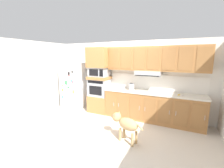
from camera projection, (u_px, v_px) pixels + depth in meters
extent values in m
plane|color=beige|center=(114.00, 124.00, 4.50)|extent=(9.60, 9.60, 0.00)
cube|color=silver|center=(128.00, 78.00, 5.26)|extent=(6.20, 0.12, 2.50)
cube|color=silver|center=(45.00, 77.00, 5.47)|extent=(0.12, 7.10, 2.50)
cube|color=white|center=(73.00, 86.00, 5.83)|extent=(0.76, 0.70, 1.76)
cylinder|color=silver|center=(74.00, 85.00, 5.34)|extent=(0.02, 0.02, 1.10)
cube|color=green|center=(68.00, 87.00, 5.49)|extent=(0.08, 0.01, 0.07)
cube|color=black|center=(72.00, 72.00, 5.29)|extent=(0.07, 0.01, 0.08)
cube|color=green|center=(66.00, 83.00, 5.50)|extent=(0.11, 0.01, 0.15)
cube|color=red|center=(69.00, 74.00, 5.37)|extent=(0.07, 0.01, 0.14)
cube|color=gold|center=(73.00, 92.00, 5.42)|extent=(0.06, 0.01, 0.13)
cube|color=#337FDB|center=(63.00, 97.00, 5.69)|extent=(0.06, 0.01, 0.11)
cube|color=red|center=(73.00, 82.00, 5.35)|extent=(0.05, 0.01, 0.12)
cube|color=orange|center=(63.00, 86.00, 5.59)|extent=(0.05, 0.01, 0.07)
cube|color=white|center=(67.00, 96.00, 5.59)|extent=(0.07, 0.01, 0.11)
cube|color=white|center=(69.00, 73.00, 5.37)|extent=(0.10, 0.01, 0.15)
cube|color=gold|center=(63.00, 90.00, 5.63)|extent=(0.08, 0.01, 0.09)
cube|color=#337FDB|center=(71.00, 81.00, 5.38)|extent=(0.05, 0.01, 0.11)
cube|color=#A8703D|center=(100.00, 103.00, 5.51)|extent=(0.74, 0.62, 0.60)
cube|color=#A8AAAF|center=(100.00, 87.00, 5.40)|extent=(0.70, 0.58, 0.60)
cube|color=black|center=(95.00, 91.00, 5.15)|extent=(0.49, 0.01, 0.30)
cube|color=black|center=(95.00, 82.00, 5.10)|extent=(0.59, 0.01, 0.09)
cylinder|color=#A8AAAF|center=(95.00, 85.00, 5.09)|extent=(0.56, 0.02, 0.02)
cube|color=#A8703D|center=(99.00, 78.00, 5.34)|extent=(0.74, 0.62, 0.10)
cube|color=#A8AAAF|center=(99.00, 72.00, 5.30)|extent=(0.64, 0.53, 0.32)
cube|color=black|center=(94.00, 72.00, 5.09)|extent=(0.35, 0.01, 0.22)
cube|color=black|center=(101.00, 73.00, 4.96)|extent=(0.13, 0.01, 0.24)
cube|color=#A8703D|center=(99.00, 57.00, 5.21)|extent=(0.74, 0.62, 0.68)
cube|color=#A8703D|center=(151.00, 107.00, 4.69)|extent=(2.98, 0.60, 0.88)
cube|color=#9A6738|center=(110.00, 104.00, 4.96)|extent=(0.36, 0.01, 0.70)
cylinder|color=#BCBCC1|center=(114.00, 104.00, 4.90)|extent=(0.01, 0.01, 0.12)
cube|color=#9A6738|center=(122.00, 105.00, 4.78)|extent=(0.36, 0.01, 0.70)
cylinder|color=#BCBCC1|center=(119.00, 105.00, 4.82)|extent=(0.01, 0.01, 0.12)
cube|color=#9A6738|center=(135.00, 107.00, 4.60)|extent=(0.36, 0.01, 0.70)
cylinder|color=#BCBCC1|center=(139.00, 108.00, 4.53)|extent=(0.01, 0.01, 0.12)
cube|color=#9A6738|center=(149.00, 109.00, 4.42)|extent=(0.36, 0.01, 0.70)
cylinder|color=#BCBCC1|center=(145.00, 109.00, 4.46)|extent=(0.01, 0.01, 0.12)
cube|color=#9A6738|center=(164.00, 112.00, 4.24)|extent=(0.36, 0.01, 0.70)
cylinder|color=#BCBCC1|center=(169.00, 113.00, 4.17)|extent=(0.01, 0.01, 0.12)
cube|color=#9A6738|center=(181.00, 114.00, 4.06)|extent=(0.36, 0.01, 0.70)
cylinder|color=#BCBCC1|center=(176.00, 114.00, 4.10)|extent=(0.01, 0.01, 0.12)
cube|color=#9A6738|center=(199.00, 117.00, 3.88)|extent=(0.36, 0.01, 0.70)
cylinder|color=#BCBCC1|center=(205.00, 118.00, 3.81)|extent=(0.01, 0.01, 0.12)
cube|color=silver|center=(152.00, 93.00, 4.61)|extent=(3.02, 0.64, 0.04)
cube|color=white|center=(154.00, 83.00, 4.82)|extent=(3.02, 0.02, 0.50)
cube|color=#A8703D|center=(155.00, 59.00, 4.54)|extent=(2.98, 0.34, 0.74)
cube|color=#A8AAAF|center=(148.00, 73.00, 4.62)|extent=(0.76, 0.48, 0.14)
cube|color=black|center=(147.00, 76.00, 4.44)|extent=(0.72, 0.04, 0.02)
cube|color=#9A6738|center=(114.00, 58.00, 4.93)|extent=(0.36, 0.01, 0.63)
cube|color=#9A6738|center=(126.00, 59.00, 4.75)|extent=(0.36, 0.01, 0.63)
cube|color=#9A6738|center=(139.00, 59.00, 4.56)|extent=(0.36, 0.01, 0.63)
cube|color=#9A6738|center=(153.00, 59.00, 4.38)|extent=(0.36, 0.01, 0.63)
cube|color=#9A6738|center=(169.00, 59.00, 4.20)|extent=(0.36, 0.01, 0.63)
cube|color=#9A6738|center=(186.00, 59.00, 4.02)|extent=(0.36, 0.01, 0.63)
cube|color=#9A6738|center=(204.00, 59.00, 3.84)|extent=(0.36, 0.01, 0.63)
cylinder|color=yellow|center=(179.00, 95.00, 4.22)|extent=(0.06, 0.10, 0.03)
cylinder|color=silver|center=(183.00, 95.00, 4.15)|extent=(0.05, 0.12, 0.01)
cylinder|color=#A8AAAF|center=(131.00, 87.00, 4.82)|extent=(0.17, 0.17, 0.22)
cylinder|color=black|center=(131.00, 83.00, 4.80)|extent=(0.10, 0.10, 0.02)
ellipsoid|color=tan|center=(128.00, 124.00, 3.48)|extent=(0.56, 0.42, 0.28)
sphere|color=tan|center=(117.00, 117.00, 3.70)|extent=(0.23, 0.23, 0.23)
ellipsoid|color=olive|center=(113.00, 117.00, 3.78)|extent=(0.15, 0.12, 0.08)
cone|color=tan|center=(115.00, 114.00, 3.62)|extent=(0.06, 0.06, 0.07)
cone|color=tan|center=(119.00, 112.00, 3.73)|extent=(0.06, 0.06, 0.07)
cylinder|color=tan|center=(140.00, 127.00, 3.26)|extent=(0.17, 0.08, 0.13)
cylinder|color=tan|center=(120.00, 134.00, 3.60)|extent=(0.06, 0.06, 0.31)
cylinder|color=tan|center=(124.00, 132.00, 3.71)|extent=(0.06, 0.06, 0.31)
cylinder|color=tan|center=(132.00, 140.00, 3.36)|extent=(0.06, 0.06, 0.31)
cylinder|color=tan|center=(136.00, 137.00, 3.48)|extent=(0.06, 0.06, 0.31)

